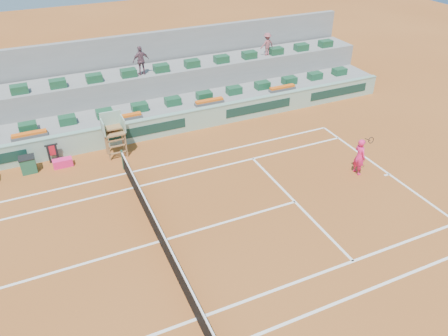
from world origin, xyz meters
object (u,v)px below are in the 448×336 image
(drink_cooler_a, at_px, (28,164))
(tennis_player, at_px, (360,156))
(player_bag, at_px, (63,163))
(umpire_chair, at_px, (113,129))

(drink_cooler_a, distance_m, tennis_player, 16.36)
(player_bag, bearing_deg, drink_cooler_a, 173.28)
(player_bag, relative_size, tennis_player, 0.42)
(player_bag, bearing_deg, umpire_chair, 0.77)
(player_bag, xyz_separation_m, drink_cooler_a, (-1.59, 0.19, 0.21))
(player_bag, relative_size, umpire_chair, 0.40)
(umpire_chair, bearing_deg, tennis_player, -32.66)
(drink_cooler_a, height_order, tennis_player, tennis_player)
(umpire_chair, distance_m, tennis_player, 12.47)
(tennis_player, bearing_deg, drink_cooler_a, 155.15)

